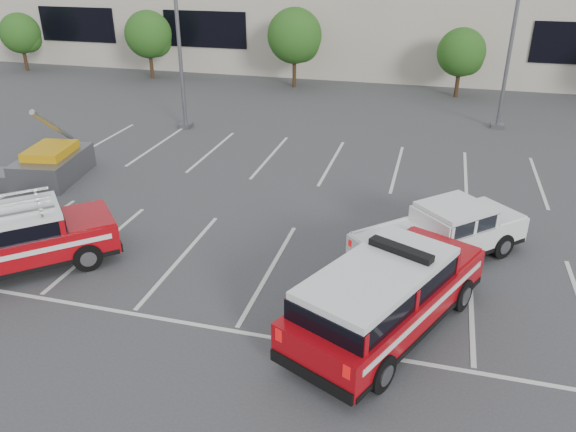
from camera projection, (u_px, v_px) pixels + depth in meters
The scene contains 12 objects.
ground at pixel (270, 270), 15.69m from camera, with size 120.00×120.00×0.00m, color #3A3A3D.
stall_markings at pixel (307, 205), 19.60m from camera, with size 23.00×15.00×0.01m, color silver.
tree_far_left at pixel (22, 35), 39.60m from camera, with size 2.77×2.77×3.99m.
tree_left at pixel (150, 36), 37.14m from camera, with size 3.07×3.07×4.42m.
tree_mid_left at pixel (296, 38), 34.67m from camera, with size 3.37×3.37×4.85m.
tree_mid_right at pixel (463, 54), 32.56m from camera, with size 2.77×2.77×3.99m.
light_pole_left at pixel (177, 18), 25.73m from camera, with size 0.90×0.60×10.24m.
light_pole_mid at pixel (515, 18), 25.69m from camera, with size 0.90×0.60×10.24m.
fire_chief_suv at pixel (386, 300), 12.92m from camera, with size 4.38×6.13×2.03m.
white_pickup at pixel (441, 239), 16.03m from camera, with size 4.98×4.93×1.60m.
ladder_suv at pixel (13, 244), 15.40m from camera, with size 5.13×4.96×2.02m.
utility_rig at pixel (49, 165), 21.57m from camera, with size 2.99×3.71×2.92m.
Camera 1 is at (4.00, -12.86, 8.21)m, focal length 35.00 mm.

